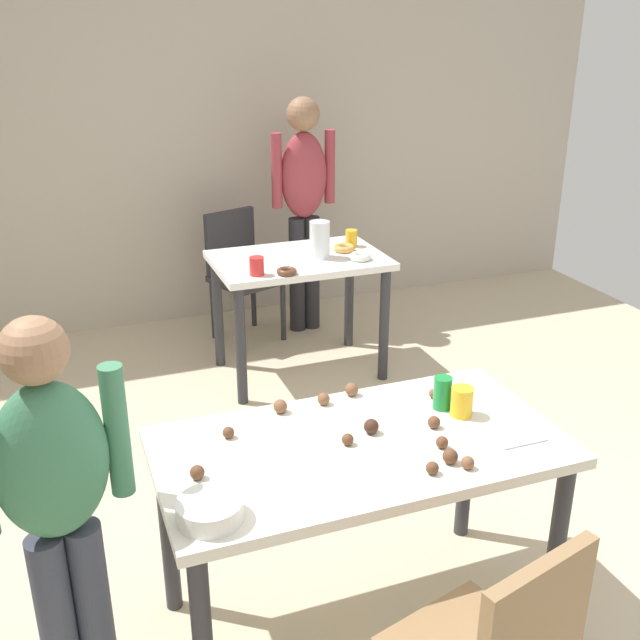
% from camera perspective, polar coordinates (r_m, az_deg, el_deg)
% --- Properties ---
extents(ground_plane, '(6.40, 6.40, 0.00)m').
position_cam_1_polar(ground_plane, '(3.04, 3.47, -20.79)').
color(ground_plane, beige).
extents(wall_back, '(6.40, 0.10, 2.60)m').
position_cam_1_polar(wall_back, '(5.36, -10.56, 13.51)').
color(wall_back, '#BCB2A3').
rests_on(wall_back, ground_plane).
extents(dining_table_near, '(1.36, 0.71, 0.75)m').
position_cam_1_polar(dining_table_near, '(2.58, 3.03, -11.17)').
color(dining_table_near, silver).
rests_on(dining_table_near, ground_plane).
extents(dining_table_far, '(1.01, 0.66, 0.75)m').
position_cam_1_polar(dining_table_far, '(4.47, -1.62, 3.31)').
color(dining_table_far, white).
rests_on(dining_table_far, ground_plane).
extents(chair_far_table, '(0.51, 0.51, 0.87)m').
position_cam_1_polar(chair_far_table, '(5.09, -6.13, 3.99)').
color(chair_far_table, '#2D2D33').
rests_on(chair_far_table, ground_plane).
extents(person_girl_near, '(0.45, 0.26, 1.36)m').
position_cam_1_polar(person_girl_near, '(2.30, -19.42, -12.79)').
color(person_girl_near, '#383D4C').
rests_on(person_girl_near, ground_plane).
extents(person_adult_far, '(0.45, 0.22, 1.60)m').
position_cam_1_polar(person_adult_far, '(5.07, -1.24, 9.55)').
color(person_adult_far, '#28282D').
rests_on(person_adult_far, ground_plane).
extents(mixing_bowl, '(0.19, 0.19, 0.06)m').
position_cam_1_polar(mixing_bowl, '(2.19, -8.41, -14.16)').
color(mixing_bowl, white).
rests_on(mixing_bowl, dining_table_near).
extents(soda_can, '(0.07, 0.07, 0.12)m').
position_cam_1_polar(soda_can, '(2.74, 9.32, -5.51)').
color(soda_can, '#198438').
rests_on(soda_can, dining_table_near).
extents(fork_near, '(0.17, 0.02, 0.01)m').
position_cam_1_polar(fork_near, '(2.60, 15.36, -9.09)').
color(fork_near, silver).
rests_on(fork_near, dining_table_near).
extents(cup_near_0, '(0.08, 0.08, 0.11)m').
position_cam_1_polar(cup_near_0, '(2.71, 10.76, -6.14)').
color(cup_near_0, yellow).
rests_on(cup_near_0, dining_table_near).
extents(cake_ball_0, '(0.05, 0.05, 0.05)m').
position_cam_1_polar(cake_ball_0, '(2.44, 9.90, -10.20)').
color(cake_ball_0, brown).
rests_on(cake_ball_0, dining_table_near).
extents(cake_ball_1, '(0.04, 0.04, 0.04)m').
position_cam_1_polar(cake_ball_1, '(2.82, 8.67, -5.56)').
color(cake_ball_1, brown).
rests_on(cake_ball_1, dining_table_near).
extents(cake_ball_2, '(0.05, 0.05, 0.05)m').
position_cam_1_polar(cake_ball_2, '(2.69, -3.04, -6.60)').
color(cake_ball_2, brown).
rests_on(cake_ball_2, dining_table_near).
extents(cake_ball_3, '(0.05, 0.05, 0.05)m').
position_cam_1_polar(cake_ball_3, '(2.36, -9.35, -11.39)').
color(cake_ball_3, brown).
rests_on(cake_ball_3, dining_table_near).
extents(cake_ball_4, '(0.04, 0.04, 0.04)m').
position_cam_1_polar(cake_ball_4, '(2.52, 9.29, -9.19)').
color(cake_ball_4, brown).
rests_on(cake_ball_4, dining_table_near).
extents(cake_ball_5, '(0.04, 0.04, 0.04)m').
position_cam_1_polar(cake_ball_5, '(2.56, -7.00, -8.51)').
color(cake_ball_5, brown).
rests_on(cake_ball_5, dining_table_near).
extents(cake_ball_6, '(0.04, 0.04, 0.04)m').
position_cam_1_polar(cake_ball_6, '(2.43, 11.20, -10.62)').
color(cake_ball_6, brown).
rests_on(cake_ball_6, dining_table_near).
extents(cake_ball_7, '(0.04, 0.04, 0.04)m').
position_cam_1_polar(cake_ball_7, '(2.50, 2.12, -9.09)').
color(cake_ball_7, brown).
rests_on(cake_ball_7, dining_table_near).
extents(cake_ball_8, '(0.05, 0.05, 0.05)m').
position_cam_1_polar(cake_ball_8, '(2.81, 2.43, -5.30)').
color(cake_ball_8, brown).
rests_on(cake_ball_8, dining_table_near).
extents(cake_ball_9, '(0.04, 0.04, 0.04)m').
position_cam_1_polar(cake_ball_9, '(2.38, 8.56, -11.10)').
color(cake_ball_9, brown).
rests_on(cake_ball_9, dining_table_near).
extents(cake_ball_10, '(0.04, 0.04, 0.04)m').
position_cam_1_polar(cake_ball_10, '(2.63, 8.69, -7.71)').
color(cake_ball_10, brown).
rests_on(cake_ball_10, dining_table_near).
extents(cake_ball_11, '(0.05, 0.05, 0.05)m').
position_cam_1_polar(cake_ball_11, '(2.57, 3.86, -8.11)').
color(cake_ball_11, '#3D2319').
rests_on(cake_ball_11, dining_table_near).
extents(cake_ball_12, '(0.05, 0.05, 0.05)m').
position_cam_1_polar(cake_ball_12, '(2.74, 0.28, -6.04)').
color(cake_ball_12, brown).
rests_on(cake_ball_12, dining_table_near).
extents(pitcher_far, '(0.12, 0.12, 0.22)m').
position_cam_1_polar(pitcher_far, '(4.40, -0.03, 6.15)').
color(pitcher_far, white).
rests_on(pitcher_far, dining_table_far).
extents(cup_far_0, '(0.07, 0.07, 0.10)m').
position_cam_1_polar(cup_far_0, '(4.64, 2.40, 6.26)').
color(cup_far_0, yellow).
rests_on(cup_far_0, dining_table_far).
extents(cup_far_1, '(0.08, 0.08, 0.10)m').
position_cam_1_polar(cup_far_1, '(4.12, -4.85, 4.12)').
color(cup_far_1, red).
rests_on(cup_far_1, dining_table_far).
extents(donut_far_0, '(0.11, 0.11, 0.03)m').
position_cam_1_polar(donut_far_0, '(4.13, -2.55, 3.73)').
color(donut_far_0, brown).
rests_on(donut_far_0, dining_table_far).
extents(donut_far_1, '(0.13, 0.13, 0.04)m').
position_cam_1_polar(donut_far_1, '(4.38, 3.08, 4.86)').
color(donut_far_1, white).
rests_on(donut_far_1, dining_table_far).
extents(donut_far_2, '(0.13, 0.13, 0.04)m').
position_cam_1_polar(donut_far_2, '(4.54, 1.87, 5.50)').
color(donut_far_2, gold).
rests_on(donut_far_2, dining_table_far).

